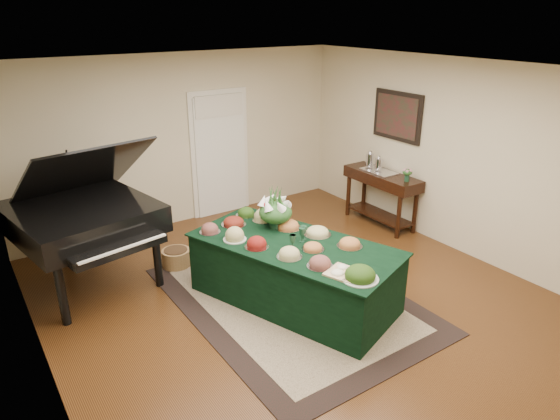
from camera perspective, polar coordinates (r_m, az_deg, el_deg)
ground at (r=6.21m, az=1.58°, el=-9.89°), size 6.00×6.00×0.00m
area_rug at (r=6.15m, az=1.16°, el=-10.14°), size 2.40×3.36×0.01m
kitchen_doorway at (r=8.44m, az=-6.86°, el=6.27°), size 1.05×0.07×2.10m
buffet_table at (r=5.94m, az=1.61°, el=-7.14°), size 1.89×2.67×0.77m
food_platters at (r=5.76m, az=0.66°, el=-3.32°), size 1.41×2.39×0.12m
cutting_board at (r=5.15m, az=7.11°, el=-6.84°), size 0.41×0.41×0.10m
green_goblets at (r=5.69m, az=2.04°, el=-3.19°), size 0.33×0.21×0.18m
floral_centerpiece at (r=6.08m, az=-0.52°, el=0.19°), size 0.43×0.43×0.43m
grand_piano at (r=6.52m, az=-21.62°, el=-0.61°), size 1.85×2.06×1.86m
wicker_basket at (r=6.99m, az=-11.77°, el=-5.41°), size 0.38×0.38×0.24m
mahogany_sideboard at (r=8.16m, az=11.55°, el=2.86°), size 0.45×1.36×0.87m
tea_service at (r=8.20m, az=10.79°, el=5.28°), size 0.34×0.58×0.30m
pink_bouquet at (r=7.74m, az=14.35°, el=4.16°), size 0.16×0.16×0.21m
wall_painting at (r=8.05m, az=13.26°, el=10.41°), size 0.05×0.95×0.75m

